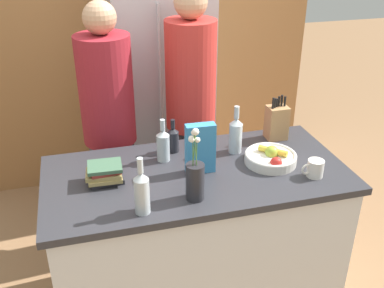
% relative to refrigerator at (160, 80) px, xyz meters
% --- Properties ---
extents(kitchen_island, '(1.66, 0.80, 0.89)m').
position_rel_refrigerator_xyz_m(kitchen_island, '(-0.06, -1.27, -0.54)').
color(kitchen_island, silver).
rests_on(kitchen_island, ground_plane).
extents(back_wall_wood, '(2.86, 0.12, 2.60)m').
position_rel_refrigerator_xyz_m(back_wall_wood, '(-0.06, 0.36, 0.31)').
color(back_wall_wood, '#9E6B3D').
rests_on(back_wall_wood, ground_plane).
extents(refrigerator, '(0.74, 0.63, 1.97)m').
position_rel_refrigerator_xyz_m(refrigerator, '(0.00, 0.00, 0.00)').
color(refrigerator, '#B7B7BC').
rests_on(refrigerator, ground_plane).
extents(fruit_bowl, '(0.29, 0.29, 0.10)m').
position_rel_refrigerator_xyz_m(fruit_bowl, '(0.37, -1.29, -0.06)').
color(fruit_bowl, silver).
rests_on(fruit_bowl, kitchen_island).
extents(knife_block, '(0.12, 0.11, 0.28)m').
position_rel_refrigerator_xyz_m(knife_block, '(0.53, -1.00, 0.02)').
color(knife_block, '#A87A4C').
rests_on(knife_block, kitchen_island).
extents(flower_vase, '(0.09, 0.09, 0.39)m').
position_rel_refrigerator_xyz_m(flower_vase, '(-0.14, -1.52, 0.02)').
color(flower_vase, '#232328').
rests_on(flower_vase, kitchen_island).
extents(cereal_box, '(0.16, 0.07, 0.28)m').
position_rel_refrigerator_xyz_m(cereal_box, '(-0.04, -1.27, 0.05)').
color(cereal_box, teal).
rests_on(cereal_box, kitchen_island).
extents(coffee_mug, '(0.13, 0.09, 0.10)m').
position_rel_refrigerator_xyz_m(coffee_mug, '(0.54, -1.48, -0.05)').
color(coffee_mug, silver).
rests_on(coffee_mug, kitchen_island).
extents(book_stack, '(0.20, 0.16, 0.10)m').
position_rel_refrigerator_xyz_m(book_stack, '(-0.55, -1.26, -0.04)').
color(book_stack, '#232328').
rests_on(book_stack, kitchen_island).
extents(bottle_oil, '(0.07, 0.07, 0.25)m').
position_rel_refrigerator_xyz_m(bottle_oil, '(-0.21, -1.10, 0.01)').
color(bottle_oil, '#B2BCC1').
rests_on(bottle_oil, kitchen_island).
extents(bottle_vinegar, '(0.07, 0.07, 0.20)m').
position_rel_refrigerator_xyz_m(bottle_vinegar, '(-0.13, -1.01, -0.01)').
color(bottle_vinegar, black).
rests_on(bottle_vinegar, kitchen_island).
extents(bottle_wine, '(0.08, 0.08, 0.29)m').
position_rel_refrigerator_xyz_m(bottle_wine, '(0.22, -1.11, 0.02)').
color(bottle_wine, '#B2BCC1').
rests_on(bottle_wine, kitchen_island).
extents(bottle_water, '(0.07, 0.07, 0.29)m').
position_rel_refrigerator_xyz_m(bottle_water, '(-0.41, -1.57, 0.02)').
color(bottle_water, '#B2BCC1').
rests_on(bottle_water, kitchen_island).
extents(person_at_sink, '(0.34, 0.34, 1.72)m').
position_rel_refrigerator_xyz_m(person_at_sink, '(-0.47, -0.62, -0.02)').
color(person_at_sink, '#383842').
rests_on(person_at_sink, ground_plane).
extents(person_in_blue, '(0.33, 0.33, 1.78)m').
position_rel_refrigerator_xyz_m(person_in_blue, '(0.08, -0.61, 0.02)').
color(person_in_blue, '#383842').
rests_on(person_in_blue, ground_plane).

